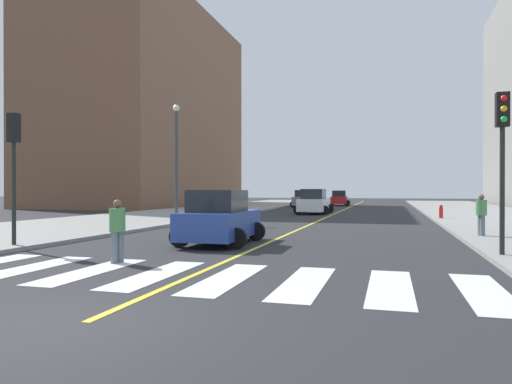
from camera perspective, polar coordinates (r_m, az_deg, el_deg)
name	(u,v)px	position (r m, az deg, el deg)	size (l,w,h in m)	color
ground_plane	(85,323)	(7.94, -19.90, -14.62)	(220.00, 220.00, 0.00)	#28282B
sidewalk_kerb_west	(115,221)	(31.15, -16.62, -3.35)	(10.00, 120.00, 0.15)	gray
crosswalk_paint	(191,276)	(11.35, -7.84, -10.05)	(13.50, 4.00, 0.01)	silver
lane_divider_paint	(342,211)	(46.49, 10.29, -2.24)	(0.16, 80.00, 0.01)	yellow
low_rise_brick_west	(148,110)	(65.21, -12.95, 9.65)	(16.00, 32.00, 25.34)	brown
car_gray_nearest	(304,199)	(55.40, 5.87, -0.87)	(2.94, 4.58, 2.01)	slate
car_white_second	(314,202)	(39.99, 7.00, -1.24)	(2.96, 4.72, 2.10)	silver
car_red_third	(339,199)	(61.66, 10.01, -0.78)	(2.84, 4.43, 1.94)	red
car_blue_fourth	(220,219)	(17.84, -4.41, -3.24)	(2.93, 4.60, 2.03)	#2D479E
traffic_light_near_corner	(502,141)	(15.54, 27.59, 5.53)	(0.36, 0.41, 4.72)	black
traffic_light_far_corner	(14,152)	(18.28, -27.16, 4.31)	(0.36, 0.41, 4.51)	black
pedestrian_crossing	(117,228)	(13.66, -16.39, -4.21)	(0.44, 0.44, 1.77)	slate
pedestrian_waiting_east	(481,213)	(21.49, 25.54, -2.29)	(0.42, 0.42, 1.70)	slate
fire_hydrant	(441,212)	(33.76, 21.43, -2.22)	(0.26, 0.26, 0.89)	red
street_lamp	(176,152)	(30.68, -9.59, 4.83)	(0.44, 0.44, 7.32)	#38383D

